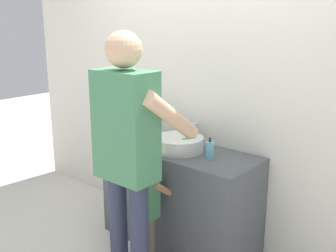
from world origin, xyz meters
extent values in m
cube|color=silver|center=(0.00, 0.62, 1.35)|extent=(4.40, 0.08, 2.70)
cube|color=#4C5156|center=(0.00, 0.30, 0.41)|extent=(1.28, 0.54, 0.81)
cylinder|color=silver|center=(0.00, 0.28, 0.87)|extent=(0.39, 0.39, 0.11)
cylinder|color=#B1B1AD|center=(0.00, 0.28, 0.88)|extent=(0.32, 0.32, 0.09)
cylinder|color=#B7BABF|center=(0.00, 0.53, 0.90)|extent=(0.03, 0.03, 0.18)
cylinder|color=#B7BABF|center=(0.00, 0.47, 0.98)|extent=(0.02, 0.12, 0.02)
cylinder|color=#B7BABF|center=(-0.07, 0.53, 0.84)|extent=(0.04, 0.04, 0.05)
cylinder|color=#B7BABF|center=(0.07, 0.53, 0.84)|extent=(0.04, 0.04, 0.05)
cylinder|color=#4C8EB2|center=(-0.35, 0.30, 0.86)|extent=(0.07, 0.07, 0.09)
cylinder|color=blue|center=(-0.35, 0.32, 0.91)|extent=(0.03, 0.01, 0.17)
cube|color=white|center=(-0.35, 0.32, 1.01)|extent=(0.01, 0.02, 0.02)
cylinder|color=#E5387F|center=(-0.34, 0.31, 0.91)|extent=(0.02, 0.02, 0.17)
cube|color=white|center=(-0.34, 0.31, 1.01)|extent=(0.01, 0.02, 0.02)
cylinder|color=#66B2D1|center=(0.30, 0.27, 0.88)|extent=(0.06, 0.06, 0.13)
cylinder|color=#2D2D2D|center=(0.30, 0.27, 0.96)|extent=(0.02, 0.02, 0.03)
cylinder|color=#6B5B4C|center=(-0.05, -0.11, 0.20)|extent=(0.06, 0.06, 0.40)
cylinder|color=#6B5B4C|center=(0.05, -0.11, 0.20)|extent=(0.06, 0.06, 0.40)
cube|color=#427F56|center=(0.00, -0.11, 0.58)|extent=(0.20, 0.11, 0.35)
sphere|color=#A87A5B|center=(0.00, -0.11, 0.82)|extent=(0.11, 0.11, 0.11)
cylinder|color=#A87A5B|center=(-0.11, -0.02, 0.61)|extent=(0.05, 0.24, 0.19)
cylinder|color=#A87A5B|center=(0.11, -0.02, 0.61)|extent=(0.05, 0.24, 0.19)
cylinder|color=#2D334C|center=(0.00, -0.38, 0.41)|extent=(0.12, 0.12, 0.81)
cylinder|color=#2D334C|center=(0.20, -0.38, 0.41)|extent=(0.12, 0.12, 0.81)
cube|color=#427F56|center=(0.10, -0.38, 1.17)|extent=(0.41, 0.23, 0.71)
sphere|color=#D8A884|center=(0.10, -0.38, 1.65)|extent=(0.23, 0.23, 0.23)
cylinder|color=#D8A884|center=(-0.12, -0.20, 1.23)|extent=(0.10, 0.49, 0.39)
cylinder|color=#D8A884|center=(0.32, -0.20, 1.23)|extent=(0.10, 0.49, 0.39)
cylinder|color=green|center=(0.32, -0.01, 1.04)|extent=(0.01, 0.14, 0.03)
cube|color=white|center=(0.32, 0.06, 1.06)|extent=(0.01, 0.02, 0.02)
camera|label=1|loc=(1.91, -2.11, 1.83)|focal=43.43mm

